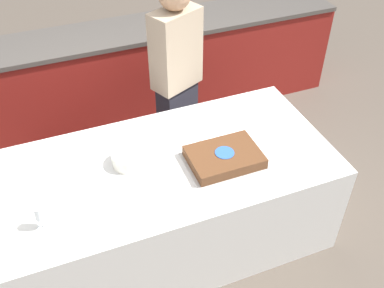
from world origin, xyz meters
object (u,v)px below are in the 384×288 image
person_cutting_cake (177,78)px  wine_glass (40,214)px  cake (224,157)px  plate_stack (129,159)px

person_cutting_cake → wine_glass: bearing=16.5°
cake → plate_stack: (-0.57, 0.21, 0.01)m
plate_stack → wine_glass: bearing=-150.7°
plate_stack → person_cutting_cake: (0.57, 0.67, 0.07)m
wine_glass → person_cutting_cake: (1.15, 1.00, 0.01)m
wine_glass → plate_stack: bearing=29.3°
plate_stack → wine_glass: wine_glass is taller
cake → wine_glass: (-1.15, -0.12, 0.07)m
cake → wine_glass: 1.16m
cake → person_cutting_cake: person_cutting_cake is taller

